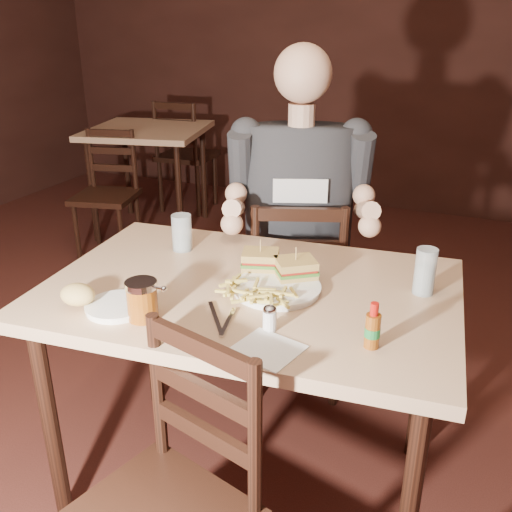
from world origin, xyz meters
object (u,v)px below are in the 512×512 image
at_px(main_table, 250,310).
at_px(side_plate, 117,307).
at_px(dinner_plate, 277,289).
at_px(syrup_dispenser, 142,300).
at_px(hot_sauce, 373,325).
at_px(glass_right, 425,271).
at_px(bg_chair_near, 105,196).
at_px(chair_far, 296,292).
at_px(bg_table, 148,140).
at_px(glass_left, 182,233).
at_px(diner, 300,180).
at_px(bg_chair_far, 187,155).

relative_size(main_table, side_plate, 7.57).
bearing_deg(dinner_plate, syrup_dispenser, -132.87).
bearing_deg(hot_sauce, glass_right, 78.20).
distance_m(bg_chair_near, dinner_plate, 2.40).
bearing_deg(bg_chair_near, glass_right, -45.48).
bearing_deg(hot_sauce, chair_far, 119.90).
height_order(bg_chair_near, syrup_dispenser, syrup_dispenser).
relative_size(bg_table, chair_far, 1.09).
bearing_deg(main_table, side_plate, -135.13).
relative_size(main_table, chair_far, 1.47).
height_order(glass_left, glass_right, glass_right).
bearing_deg(glass_right, diner, 140.93).
height_order(chair_far, dinner_plate, chair_far).
bearing_deg(chair_far, glass_left, 40.22).
bearing_deg(chair_far, diner, 90.00).
relative_size(glass_right, side_plate, 0.81).
height_order(bg_chair_near, dinner_plate, bg_chair_near).
bearing_deg(side_plate, diner, 75.40).
xyz_separation_m(bg_table, syrup_dispenser, (1.54, -2.38, 0.14)).
relative_size(bg_chair_near, diner, 0.84).
bearing_deg(diner, glass_right, -59.47).
xyz_separation_m(bg_table, hot_sauce, (2.14, -2.28, 0.15)).
relative_size(bg_table, syrup_dispenser, 8.70).
bearing_deg(main_table, bg_table, 129.55).
bearing_deg(glass_right, bg_chair_far, 131.71).
bearing_deg(side_plate, hot_sauce, 7.07).
bearing_deg(bg_chair_near, syrup_dispenser, -63.39).
bearing_deg(diner, dinner_plate, -97.26).
bearing_deg(side_plate, bg_table, 121.46).
distance_m(bg_chair_far, glass_right, 3.34).
bearing_deg(bg_chair_far, diner, 126.08).
xyz_separation_m(bg_table, glass_right, (2.21, -1.93, 0.16)).
bearing_deg(syrup_dispenser, bg_chair_near, 124.79).
relative_size(syrup_dispenser, side_plate, 0.64).
bearing_deg(main_table, dinner_plate, 0.52).
xyz_separation_m(bg_chair_far, bg_chair_near, (0.00, -1.10, -0.04)).
relative_size(chair_far, diner, 0.90).
xyz_separation_m(syrup_dispenser, side_plate, (-0.09, 0.01, -0.05)).
xyz_separation_m(bg_chair_near, glass_right, (2.21, -1.38, 0.43)).
bearing_deg(syrup_dispenser, main_table, 52.50).
bearing_deg(glass_left, hot_sauce, -26.33).
bearing_deg(bg_chair_far, chair_far, 126.44).
xyz_separation_m(dinner_plate, side_plate, (-0.37, -0.28, -0.00)).
bearing_deg(diner, bg_table, 117.86).
bearing_deg(bg_chair_far, bg_chair_near, 86.76).
distance_m(bg_chair_far, diner, 2.69).
bearing_deg(bg_chair_far, main_table, 119.93).
distance_m(bg_chair_far, hot_sauce, 3.56).
bearing_deg(bg_table, hot_sauce, -46.87).
xyz_separation_m(bg_chair_far, diner, (1.67, -2.04, 0.49)).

